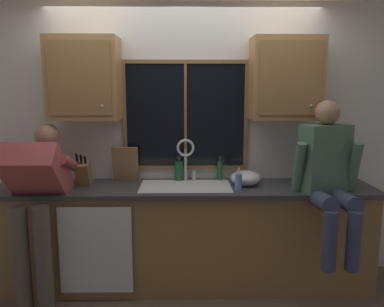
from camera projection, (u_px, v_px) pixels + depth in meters
name	position (u px, v px, depth m)	size (l,w,h in m)	color
back_wall	(184.00, 141.00, 3.67)	(5.70, 0.12, 2.55)	silver
window_glass	(185.00, 116.00, 3.57)	(1.10, 0.02, 0.95)	black
window_frame_top	(185.00, 62.00, 3.48)	(1.17, 0.02, 0.04)	brown
window_frame_bottom	(186.00, 167.00, 3.64)	(1.17, 0.02, 0.04)	brown
window_frame_left	(125.00, 116.00, 3.55)	(0.04, 0.02, 0.95)	brown
window_frame_right	(246.00, 116.00, 3.56)	(0.04, 0.02, 0.95)	brown
window_mullion_center	(185.00, 116.00, 3.55)	(0.02, 0.02, 0.95)	brown
lower_cabinet_run	(184.00, 237.00, 3.47)	(3.30, 0.58, 0.88)	olive
countertop	(184.00, 189.00, 3.37)	(3.36, 0.62, 0.04)	#38383D
dishwasher_front	(96.00, 250.00, 3.14)	(0.60, 0.02, 0.74)	white
upper_cabinet_left	(84.00, 79.00, 3.34)	(0.61, 0.36, 0.72)	#A87A47
upper_cabinet_right	(286.00, 79.00, 3.36)	(0.61, 0.36, 0.72)	#A87A47
sink	(186.00, 197.00, 3.39)	(0.80, 0.46, 0.21)	silver
faucet	(186.00, 155.00, 3.51)	(0.18, 0.09, 0.40)	silver
person_standing	(37.00, 194.00, 3.09)	(0.53, 0.72, 1.47)	#595147
person_sitting_on_counter	(328.00, 172.00, 3.10)	(0.54, 0.65, 1.26)	#384260
knife_block	(83.00, 173.00, 3.39)	(0.12, 0.18, 0.32)	olive
cutting_board	(126.00, 164.00, 3.56)	(0.24, 0.02, 0.33)	#997047
mixing_bowl	(246.00, 178.00, 3.42)	(0.27, 0.27, 0.14)	silver
soap_dispenser	(239.00, 181.00, 3.25)	(0.06, 0.07, 0.20)	#668CCC
bottle_green_glass	(179.00, 170.00, 3.58)	(0.08, 0.08, 0.24)	#1E592D
bottle_tall_clear	(220.00, 170.00, 3.60)	(0.05, 0.05, 0.23)	#1E592D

